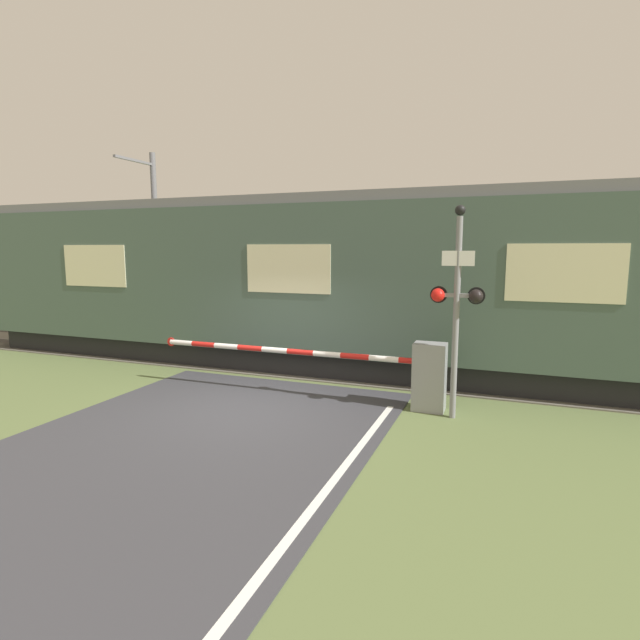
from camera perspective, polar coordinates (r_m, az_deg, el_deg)
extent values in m
plane|color=#5B6B3D|center=(9.86, -8.36, -9.90)|extent=(80.00, 80.00, 0.00)
cube|color=#666056|center=(13.21, -0.19, -5.10)|extent=(36.00, 3.20, 0.03)
cube|color=#595451|center=(12.54, -1.38, -5.51)|extent=(36.00, 0.08, 0.10)
cube|color=#595451|center=(13.85, 0.89, -4.20)|extent=(36.00, 0.08, 0.10)
cube|color=black|center=(13.19, -0.72, -3.85)|extent=(19.08, 2.70, 0.60)
cube|color=#42564C|center=(12.92, -0.74, 4.98)|extent=(20.74, 3.17, 3.46)
cube|color=slate|center=(12.95, -0.75, 13.17)|extent=(20.33, 2.92, 0.24)
cube|color=beige|center=(10.44, 26.17, 4.83)|extent=(2.07, 0.02, 1.11)
cube|color=beige|center=(11.44, -3.71, 5.86)|extent=(2.07, 0.02, 1.11)
cube|color=beige|center=(14.76, -24.38, 5.67)|extent=(2.07, 0.02, 1.11)
cube|color=gray|center=(9.68, 12.39, -6.37)|extent=(0.60, 0.44, 1.29)
cylinder|color=gray|center=(9.61, 12.44, -4.76)|extent=(0.16, 0.16, 0.18)
cylinder|color=red|center=(9.66, 10.71, -4.65)|extent=(0.59, 0.11, 0.11)
cylinder|color=white|center=(9.78, 7.32, -4.41)|extent=(0.59, 0.11, 0.11)
cylinder|color=red|center=(9.93, 4.01, -4.18)|extent=(0.59, 0.11, 0.11)
cylinder|color=white|center=(10.11, 0.82, -3.93)|extent=(0.59, 0.11, 0.11)
cylinder|color=red|center=(10.32, -2.24, -3.68)|extent=(0.59, 0.11, 0.11)
cylinder|color=white|center=(10.56, -5.18, -3.44)|extent=(0.59, 0.11, 0.11)
cylinder|color=red|center=(10.83, -7.97, -3.20)|extent=(0.59, 0.11, 0.11)
cylinder|color=white|center=(11.12, -10.63, -2.96)|extent=(0.59, 0.11, 0.11)
cylinder|color=red|center=(11.43, -13.14, -2.73)|extent=(0.59, 0.11, 0.11)
cylinder|color=white|center=(11.77, -15.51, -2.50)|extent=(0.59, 0.11, 0.11)
cylinder|color=red|center=(11.94, -16.64, -2.40)|extent=(0.20, 0.02, 0.20)
cylinder|color=gray|center=(9.13, 15.28, 0.04)|extent=(0.11, 0.11, 3.60)
cube|color=gray|center=(9.09, 15.38, 2.73)|extent=(0.77, 0.07, 0.07)
sphere|color=red|center=(9.07, 13.32, 2.80)|extent=(0.24, 0.24, 0.24)
sphere|color=black|center=(9.01, 17.39, 2.61)|extent=(0.24, 0.24, 0.24)
cylinder|color=black|center=(9.18, 13.41, 2.85)|extent=(0.30, 0.06, 0.30)
cylinder|color=black|center=(9.12, 17.44, 2.67)|extent=(0.30, 0.06, 0.30)
cube|color=white|center=(9.01, 15.51, 6.81)|extent=(0.55, 0.02, 0.26)
sphere|color=black|center=(9.07, 15.74, 11.99)|extent=(0.18, 0.18, 0.18)
cylinder|color=slate|center=(18.68, -18.19, 8.10)|extent=(0.20, 0.20, 6.31)
cube|color=slate|center=(18.22, -20.45, 16.72)|extent=(0.10, 1.80, 0.08)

